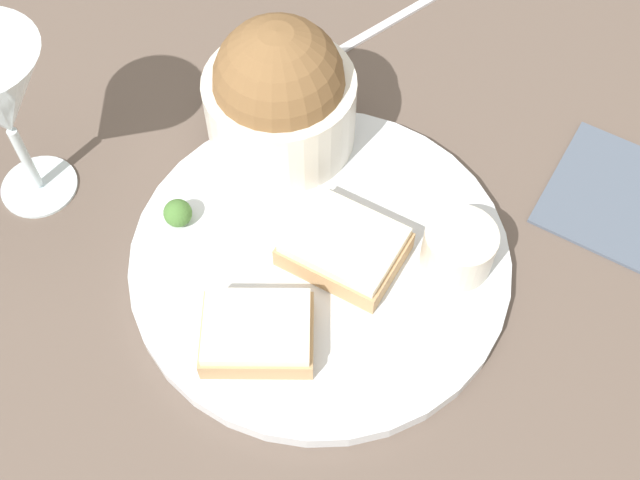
# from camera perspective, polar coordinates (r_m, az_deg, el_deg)

# --- Properties ---
(ground_plane) EXTENTS (4.00, 4.00, 0.00)m
(ground_plane) POSITION_cam_1_polar(r_m,az_deg,el_deg) (0.60, 0.00, -1.72)
(ground_plane) COLOR brown
(dinner_plate) EXTENTS (0.28, 0.28, 0.01)m
(dinner_plate) POSITION_cam_1_polar(r_m,az_deg,el_deg) (0.60, 0.00, -1.38)
(dinner_plate) COLOR silver
(dinner_plate) RESTS_ON ground_plane
(salad_bowl) EXTENTS (0.12, 0.12, 0.11)m
(salad_bowl) POSITION_cam_1_polar(r_m,az_deg,el_deg) (0.62, -2.89, 10.25)
(salad_bowl) COLOR silver
(salad_bowl) RESTS_ON dinner_plate
(sauce_ramekin) EXTENTS (0.05, 0.05, 0.04)m
(sauce_ramekin) POSITION_cam_1_polar(r_m,az_deg,el_deg) (0.58, 9.87, -0.84)
(sauce_ramekin) COLOR beige
(sauce_ramekin) RESTS_ON dinner_plate
(cheese_toast_near) EXTENTS (0.10, 0.09, 0.03)m
(cheese_toast_near) POSITION_cam_1_polar(r_m,az_deg,el_deg) (0.58, 1.73, -0.49)
(cheese_toast_near) COLOR tan
(cheese_toast_near) RESTS_ON dinner_plate
(cheese_toast_far) EXTENTS (0.08, 0.06, 0.03)m
(cheese_toast_far) POSITION_cam_1_polar(r_m,az_deg,el_deg) (0.55, -4.48, -6.57)
(cheese_toast_far) COLOR tan
(cheese_toast_far) RESTS_ON dinner_plate
(garnish) EXTENTS (0.02, 0.02, 0.02)m
(garnish) POSITION_cam_1_polar(r_m,az_deg,el_deg) (0.61, -10.08, 1.90)
(garnish) COLOR #477533
(garnish) RESTS_ON dinner_plate
(fork) EXTENTS (0.14, 0.13, 0.01)m
(fork) POSITION_cam_1_polar(r_m,az_deg,el_deg) (0.77, 5.03, 15.28)
(fork) COLOR silver
(fork) RESTS_ON ground_plane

